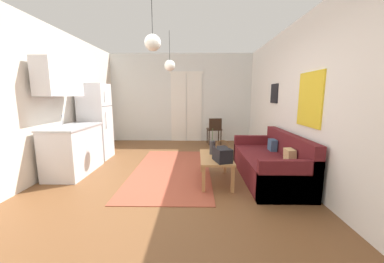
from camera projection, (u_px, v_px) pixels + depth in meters
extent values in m
cube|color=brown|center=(167.00, 190.00, 3.59)|extent=(5.05, 8.10, 0.10)
cube|color=silver|center=(181.00, 98.00, 7.10)|extent=(4.65, 0.10, 2.76)
cube|color=white|center=(179.00, 108.00, 7.09)|extent=(0.48, 0.02, 2.15)
cube|color=white|center=(194.00, 108.00, 7.09)|extent=(0.48, 0.02, 2.15)
cube|color=white|center=(186.00, 72.00, 6.91)|extent=(1.06, 0.03, 0.06)
cube|color=white|center=(316.00, 101.00, 3.32)|extent=(0.10, 7.70, 2.76)
cube|color=yellow|center=(310.00, 100.00, 3.37)|extent=(0.02, 0.71, 0.83)
cube|color=black|center=(274.00, 93.00, 4.89)|extent=(0.02, 0.40, 0.42)
cube|color=silver|center=(17.00, 101.00, 3.40)|extent=(0.10, 7.70, 2.76)
cube|color=red|center=(54.00, 77.00, 4.17)|extent=(0.02, 0.32, 0.40)
cube|color=#9E4733|center=(172.00, 170.00, 4.39)|extent=(1.48, 2.92, 0.01)
cube|color=#5B191E|center=(267.00, 167.00, 3.92)|extent=(0.86, 1.93, 0.42)
cube|color=#5B191E|center=(288.00, 157.00, 3.88)|extent=(0.15, 1.93, 0.81)
cube|color=#5B191E|center=(289.00, 182.00, 3.01)|extent=(0.86, 0.11, 0.62)
cube|color=#5B191E|center=(254.00, 150.00, 4.81)|extent=(0.86, 0.11, 0.62)
cube|color=tan|center=(290.00, 156.00, 3.46)|extent=(0.14, 0.23, 0.23)
cube|color=#3D5B7F|center=(272.00, 145.00, 4.25)|extent=(0.13, 0.22, 0.22)
cube|color=#B27F4C|center=(216.00, 157.00, 3.76)|extent=(0.52, 0.97, 0.04)
cube|color=#B27F4C|center=(204.00, 179.00, 3.36)|extent=(0.05, 0.05, 0.41)
cube|color=#B27F4C|center=(233.00, 180.00, 3.36)|extent=(0.05, 0.05, 0.41)
cube|color=#B27F4C|center=(202.00, 162.00, 4.24)|extent=(0.05, 0.05, 0.41)
cube|color=#B27F4C|center=(225.00, 162.00, 4.24)|extent=(0.05, 0.05, 0.41)
cylinder|color=#2D2D33|center=(212.00, 147.00, 3.88)|extent=(0.10, 0.10, 0.24)
cylinder|color=#477F42|center=(213.00, 135.00, 3.84)|extent=(0.01, 0.01, 0.22)
cube|color=black|center=(222.00, 155.00, 3.45)|extent=(0.30, 0.38, 0.22)
torus|color=brown|center=(222.00, 147.00, 3.43)|extent=(0.21, 0.01, 0.21)
cube|color=white|center=(96.00, 122.00, 5.13)|extent=(0.58, 0.60, 1.74)
cube|color=#4C4C51|center=(107.00, 106.00, 5.07)|extent=(0.01, 0.58, 0.01)
cylinder|color=#B7BABF|center=(104.00, 97.00, 4.87)|extent=(0.02, 0.02, 0.24)
cylinder|color=#B7BABF|center=(106.00, 120.00, 4.95)|extent=(0.02, 0.02, 0.38)
cube|color=silver|center=(74.00, 151.00, 4.19)|extent=(0.61, 1.16, 0.88)
cube|color=#B7BABF|center=(72.00, 127.00, 4.12)|extent=(0.64, 1.19, 0.03)
cube|color=#999BA0|center=(76.00, 128.00, 4.25)|extent=(0.36, 0.40, 0.10)
cylinder|color=#B7BABF|center=(62.00, 120.00, 4.23)|extent=(0.02, 0.02, 0.20)
cube|color=silver|center=(59.00, 78.00, 3.98)|extent=(0.32, 1.05, 0.64)
cylinder|color=black|center=(219.00, 136.00, 6.95)|extent=(0.03, 0.03, 0.44)
cylinder|color=black|center=(207.00, 136.00, 6.92)|extent=(0.03, 0.03, 0.44)
cylinder|color=black|center=(221.00, 138.00, 6.62)|extent=(0.03, 0.03, 0.44)
cylinder|color=black|center=(209.00, 138.00, 6.58)|extent=(0.03, 0.03, 0.44)
cube|color=black|center=(214.00, 129.00, 6.73)|extent=(0.46, 0.44, 0.04)
cube|color=black|center=(215.00, 124.00, 6.52)|extent=(0.38, 0.07, 0.34)
cylinder|color=black|center=(152.00, 15.00, 2.91)|extent=(0.01, 0.01, 0.48)
sphere|color=white|center=(153.00, 43.00, 2.96)|extent=(0.22, 0.22, 0.22)
cylinder|color=black|center=(169.00, 45.00, 4.49)|extent=(0.01, 0.01, 0.57)
sphere|color=white|center=(170.00, 65.00, 4.56)|extent=(0.22, 0.22, 0.22)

